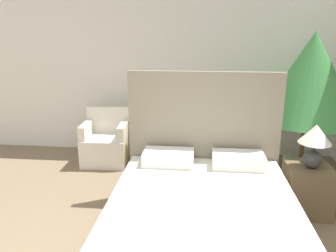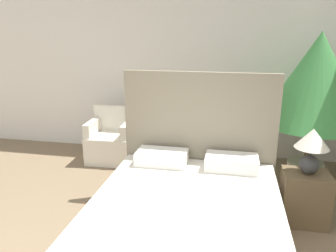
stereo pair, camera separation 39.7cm
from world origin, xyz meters
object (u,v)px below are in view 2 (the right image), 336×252
table_lamp (312,145)px  armchair_near_window_right (180,148)px  nightstand (304,198)px  armchair_near_window_left (111,143)px  bed (185,223)px  potted_palm (316,82)px  side_table (144,149)px

table_lamp → armchair_near_window_right: bearing=141.2°
nightstand → armchair_near_window_left: bearing=154.8°
bed → table_lamp: 1.48m
armchair_near_window_left → bed: bearing=-56.3°
bed → potted_palm: (1.33, 1.71, 1.03)m
armchair_near_window_left → table_lamp: table_lamp is taller
table_lamp → armchair_near_window_left: bearing=154.8°
potted_palm → table_lamp: 1.08m
potted_palm → table_lamp: bearing=-101.2°
side_table → nightstand: bearing=-29.5°
armchair_near_window_left → table_lamp: 2.92m
potted_palm → nightstand: potted_palm is taller
armchair_near_window_left → nightstand: 2.86m
armchair_near_window_left → armchair_near_window_right: same height
nightstand → table_lamp: 0.58m
armchair_near_window_left → side_table: 0.54m
potted_palm → table_lamp: potted_palm is taller
armchair_near_window_right → table_lamp: (1.51, -1.22, 0.58)m
side_table → armchair_near_window_left: bearing=173.7°
table_lamp → side_table: size_ratio=0.97×
armchair_near_window_left → potted_palm: 2.99m
armchair_near_window_right → side_table: size_ratio=1.67×
potted_palm → side_table: bearing=174.7°
table_lamp → side_table: bearing=150.5°
nightstand → table_lamp: (0.00, 0.00, 0.58)m
armchair_near_window_left → table_lamp: bearing=-27.6°
armchair_near_window_right → potted_palm: size_ratio=0.42×
armchair_near_window_right → table_lamp: 2.03m
armchair_near_window_left → nightstand: armchair_near_window_left is taller
nightstand → potted_palm: bearing=78.6°
potted_palm → side_table: (-2.24, 0.21, -1.10)m
armchair_near_window_left → potted_palm: potted_palm is taller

